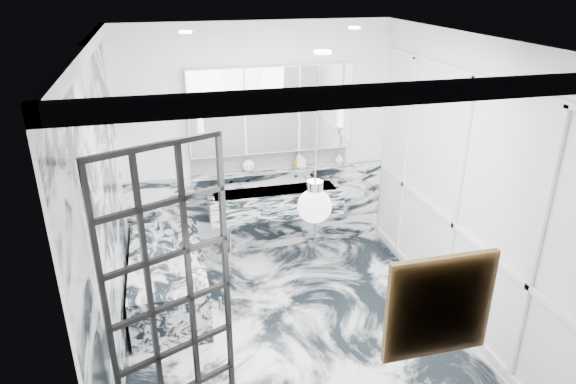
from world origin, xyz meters
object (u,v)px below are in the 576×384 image
object	(u,v)px
mirror_cabinet	(271,110)
bathtub	(168,278)
crittall_door	(172,305)
trough_sink	(275,202)

from	to	relation	value
mirror_cabinet	bathtub	bearing A→B (deg)	-147.94
crittall_door	bathtub	bearing A→B (deg)	67.82
trough_sink	mirror_cabinet	world-z (taller)	mirror_cabinet
trough_sink	bathtub	xyz separation A→B (m)	(-1.33, -0.66, -0.45)
crittall_door	bathtub	world-z (taller)	crittall_door
crittall_door	mirror_cabinet	distance (m)	2.98
crittall_door	trough_sink	xyz separation A→B (m)	(1.29, 2.43, -0.42)
trough_sink	mirror_cabinet	bearing A→B (deg)	90.00
crittall_door	trough_sink	size ratio (longest dim) A/B	1.44
crittall_door	bathtub	size ratio (longest dim) A/B	1.40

